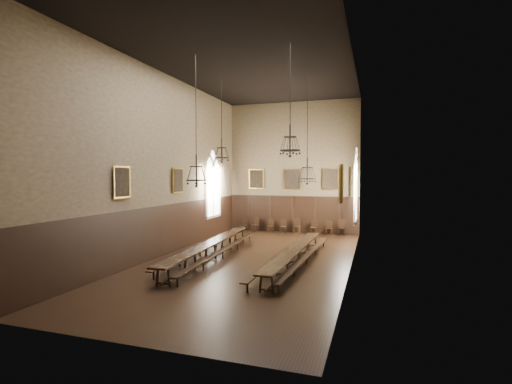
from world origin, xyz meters
The scene contains 34 objects.
floor centered at (0.00, 0.00, -0.01)m, with size 9.00×18.00×0.02m, color black.
ceiling centered at (0.00, 0.00, 9.01)m, with size 9.00×18.00×0.02m, color black.
wall_back centered at (0.00, 9.01, 4.50)m, with size 9.00×0.02×9.00m, color #806F4F.
wall_front centered at (0.00, -9.01, 4.50)m, with size 9.00×0.02×9.00m, color #806F4F.
wall_left centered at (-4.51, 0.00, 4.50)m, with size 0.02×18.00×9.00m, color #806F4F.
wall_right centered at (4.51, 0.00, 4.50)m, with size 0.02×18.00×9.00m, color #806F4F.
wainscot_panelling centered at (0.00, 0.00, 1.25)m, with size 9.00×18.00×2.50m, color black, non-canonical shape.
table_left centered at (-1.96, -0.21, 0.40)m, with size 1.30×10.21×0.79m.
table_right centered at (2.09, -0.16, 0.36)m, with size 0.83×9.31×0.73m.
bench_left_outer centered at (-2.65, 0.04, 0.26)m, with size 0.56×9.10×0.41m.
bench_left_inner centered at (-1.41, -0.04, 0.29)m, with size 0.78×10.07×0.45m.
bench_right_inner centered at (1.41, -0.01, 0.28)m, with size 0.34×9.80×0.44m.
bench_right_outer centered at (2.60, 0.02, 0.27)m, with size 0.69×9.33×0.42m.
chair_0 centered at (-3.42, 8.56, 0.28)m, with size 0.45×0.45×0.92m.
chair_1 centered at (-2.55, 8.48, 0.29)m, with size 0.54×0.54×0.96m.
chair_2 centered at (-1.45, 8.54, 0.26)m, with size 0.42×0.42×0.87m.
chair_3 centered at (-0.54, 8.48, 0.27)m, with size 0.41×0.41×0.89m.
chair_4 centered at (0.41, 8.53, 0.30)m, with size 0.48×0.48×0.99m.
chair_5 centered at (1.57, 8.50, 0.28)m, with size 0.43×0.43×0.94m.
chair_6 centered at (2.57, 8.52, 0.27)m, with size 0.40×0.40×0.90m.
chair_7 centered at (3.38, 8.57, 0.31)m, with size 0.48×0.48×1.02m.
chandelier_back_left centered at (-2.34, 2.07, 5.19)m, with size 0.81×0.81×4.24m.
chandelier_back_right centered at (2.16, 2.54, 4.13)m, with size 0.89×0.89×5.37m.
chandelier_front_left centered at (-1.73, -2.08, 4.11)m, with size 0.89×0.89×5.39m.
chandelier_front_right centered at (2.31, -2.18, 5.23)m, with size 0.80×0.80×4.21m.
portrait_back_0 centered at (-2.60, 8.88, 3.70)m, with size 1.10×0.12×1.40m.
portrait_back_1 centered at (0.00, 8.88, 3.70)m, with size 1.10×0.12×1.40m.
portrait_back_2 centered at (2.60, 8.88, 3.70)m, with size 1.10×0.12×1.40m.
portrait_left_0 centered at (-4.38, 1.00, 3.70)m, with size 0.12×1.00×1.30m.
portrait_left_1 centered at (-4.38, -3.50, 3.70)m, with size 0.12×1.00×1.30m.
portrait_right_0 centered at (4.38, 1.00, 3.70)m, with size 0.12×1.00×1.30m.
portrait_right_1 centered at (4.38, -3.50, 3.70)m, with size 0.12×1.00×1.30m.
window_right centered at (4.43, 5.50, 3.40)m, with size 0.20×2.20×4.60m, color white, non-canonical shape.
window_left centered at (-4.43, 5.50, 3.40)m, with size 0.20×2.20×4.60m, color white, non-canonical shape.
Camera 1 is at (5.45, -16.19, 4.00)m, focal length 26.00 mm.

